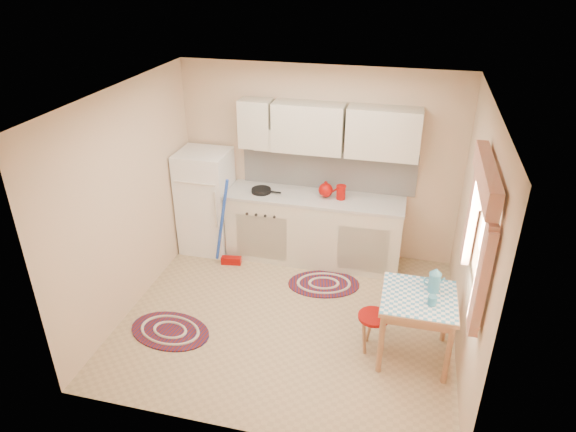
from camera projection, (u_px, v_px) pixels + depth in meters
The scene contains 14 objects.
room_shell at pixel (309, 180), 5.24m from camera, with size 3.64×3.60×2.52m.
fridge at pixel (206, 201), 6.86m from camera, with size 0.65×0.60×1.40m, color white.
broom at pixel (229, 224), 6.51m from camera, with size 0.28×0.12×1.20m, color blue, non-canonical shape.
base_cabinets at pixel (314, 229), 6.71m from camera, with size 2.25×0.60×0.88m, color beige.
countertop at pixel (315, 198), 6.50m from camera, with size 2.27×0.62×0.04m, color #B9B6B0.
frying_pan at pixel (261, 191), 6.59m from camera, with size 0.25×0.25×0.05m, color black.
red_kettle at pixel (326, 190), 6.42m from camera, with size 0.20×0.18×0.20m, color #9B0905, non-canonical shape.
red_canister at pixel (341, 193), 6.39m from camera, with size 0.11×0.11×0.16m, color #9B0905.
table at pixel (415, 327), 5.09m from camera, with size 0.72×0.72×0.72m, color tan.
stool at pixel (372, 332), 5.25m from camera, with size 0.32×0.32×0.42m, color #9B0905.
coffee_pot at pixel (435, 280), 4.94m from camera, with size 0.14×0.12×0.28m, color teal, non-canonical shape.
mug at pixel (432, 301), 4.79m from camera, with size 0.09×0.09×0.10m, color teal.
rug_center at pixel (324, 284), 6.36m from camera, with size 0.89×0.59×0.02m, color maroon, non-canonical shape.
rug_left at pixel (170, 331), 5.57m from camera, with size 0.91×0.61×0.02m, color maroon, non-canonical shape.
Camera 1 is at (1.10, -4.50, 3.67)m, focal length 32.00 mm.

